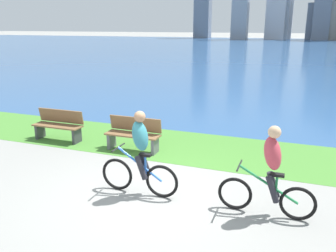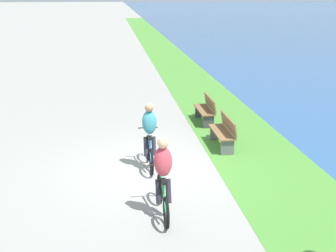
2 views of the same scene
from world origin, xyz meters
name	(u,v)px [view 1 (image 1 of 2)]	position (x,y,z in m)	size (l,w,h in m)	color
ground_plane	(148,193)	(0.00, 0.00, 0.00)	(300.00, 300.00, 0.00)	gray
grass_strip_bayside	(191,147)	(0.00, 2.97, 0.00)	(120.00, 2.68, 0.01)	#478433
bay_water_surface	(281,49)	(0.00, 46.69, 0.00)	(300.00, 84.76, 0.00)	#2D568C
cyclist_lead	(140,154)	(-0.14, -0.05, 0.84)	(1.66, 0.52, 1.72)	black
cyclist_trailing	(270,172)	(2.33, -0.01, 0.83)	(1.71, 0.52, 1.67)	black
bench_near_path	(133,134)	(-1.39, 2.22, 0.45)	(1.50, 0.47, 0.90)	brown
bench_far_along_path	(59,125)	(-3.83, 2.23, 0.45)	(1.50, 0.47, 0.90)	brown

